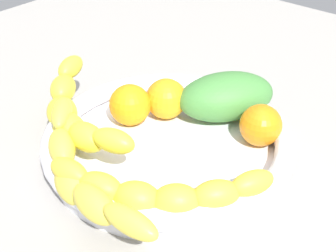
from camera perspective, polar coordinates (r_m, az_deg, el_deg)
kitchen_counter at (r=62.91cm, az=0.00°, el=-4.59°), size 120.00×120.00×3.00cm
fruit_bowl at (r=60.75cm, az=0.00°, el=-1.94°), size 31.03×31.03×4.07cm
banana_draped_left at (r=61.83cm, az=-10.90°, el=1.52°), size 22.31×13.91×5.70cm
banana_draped_right at (r=52.96cm, az=-10.27°, el=-5.37°), size 25.47×12.65×5.54cm
banana_arching_top at (r=50.44cm, az=-1.24°, el=-7.69°), size 20.64×15.36×4.11cm
orange_front at (r=64.19cm, az=-4.44°, el=2.47°), size 5.48×5.48×5.48cm
orange_mid_left at (r=61.19cm, az=10.75°, el=0.08°), size 5.28×5.28×5.28cm
orange_mid_right at (r=65.34cm, az=-0.21°, el=3.19°), size 5.49×5.49×5.49cm
mango_green at (r=65.53cm, az=6.79°, el=3.43°), size 13.65×15.15×6.28cm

